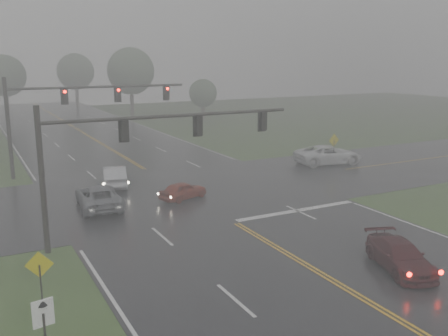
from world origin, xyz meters
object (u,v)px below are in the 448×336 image
car_grey (99,208)px  signal_gantry_near (129,143)px  sedan_silver (115,186)px  sedan_red (183,199)px  signal_gantry_far (68,105)px  pickup_white (328,164)px  sedan_maroon (399,269)px

car_grey → signal_gantry_near: size_ratio=0.38×
signal_gantry_near → car_grey: bearing=92.4°
signal_gantry_near → sedan_silver: bearing=79.0°
sedan_red → car_grey: (-5.51, 0.59, 0.00)m
sedan_red → car_grey: bearing=64.8°
car_grey → signal_gantry_far: signal_gantry_far is taller
car_grey → pickup_white: size_ratio=0.87×
sedan_silver → signal_gantry_near: 12.35m
sedan_maroon → sedan_red: bearing=124.5°
sedan_maroon → car_grey: bearing=140.9°
sedan_red → signal_gantry_far: bearing=4.5°
sedan_silver → signal_gantry_far: (-1.89, 5.93, 5.54)m
signal_gantry_near → signal_gantry_far: bearing=89.2°
sedan_red → signal_gantry_near: bearing=117.5°
sedan_red → sedan_silver: sedan_silver is taller
sedan_silver → pickup_white: 18.98m
sedan_maroon → sedan_red: size_ratio=1.28×
sedan_maroon → pickup_white: (11.76, 19.34, 0.00)m
signal_gantry_far → sedan_maroon: bearing=-71.0°
car_grey → sedan_red: bearing=179.2°
sedan_silver → signal_gantry_near: (-2.15, -11.07, 5.05)m
sedan_red → signal_gantry_far: 13.66m
sedan_maroon → sedan_silver: bearing=128.5°
sedan_red → sedan_silver: (-3.10, 5.52, 0.00)m
sedan_maroon → car_grey: size_ratio=0.84×
sedan_maroon → sedan_red: sedan_maroon is taller
signal_gantry_far → sedan_silver: bearing=-72.3°
sedan_silver → pickup_white: size_ratio=0.77×
car_grey → signal_gantry_near: signal_gantry_near is taller
sedan_silver → sedan_maroon: bearing=122.5°
signal_gantry_near → signal_gantry_far: (0.25, 16.99, 0.49)m
sedan_maroon → signal_gantry_near: (-9.33, 9.41, 5.05)m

